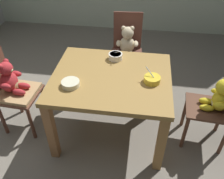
# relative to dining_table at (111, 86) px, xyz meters

# --- Properties ---
(ground_plane) EXTENTS (5.20, 5.20, 0.04)m
(ground_plane) POSITION_rel_dining_table_xyz_m (0.00, 0.00, -0.62)
(ground_plane) COLOR slate
(dining_table) EXTENTS (1.08, 0.91, 0.71)m
(dining_table) POSITION_rel_dining_table_xyz_m (0.00, 0.00, 0.00)
(dining_table) COLOR olive
(dining_table) RESTS_ON ground_plane
(teddy_chair_far_center) EXTENTS (0.41, 0.39, 0.92)m
(teddy_chair_far_center) POSITION_rel_dining_table_xyz_m (0.07, 0.89, -0.06)
(teddy_chair_far_center) COLOR brown
(teddy_chair_far_center) RESTS_ON ground_plane
(teddy_chair_near_right) EXTENTS (0.45, 0.40, 0.91)m
(teddy_chair_near_right) POSITION_rel_dining_table_xyz_m (0.99, 0.00, -0.07)
(teddy_chair_near_right) COLOR brown
(teddy_chair_near_right) RESTS_ON ground_plane
(teddy_chair_near_left) EXTENTS (0.40, 0.40, 0.86)m
(teddy_chair_near_left) POSITION_rel_dining_table_xyz_m (-0.97, -0.05, -0.07)
(teddy_chair_near_left) COLOR brown
(teddy_chair_near_left) RESTS_ON ground_plane
(porridge_bowl_cream_near_left) EXTENTS (0.16, 0.16, 0.05)m
(porridge_bowl_cream_near_left) POSITION_rel_dining_table_xyz_m (-0.32, -0.19, 0.14)
(porridge_bowl_cream_near_left) COLOR beige
(porridge_bowl_cream_near_left) RESTS_ON dining_table
(porridge_bowl_yellow_near_right) EXTENTS (0.15, 0.15, 0.13)m
(porridge_bowl_yellow_near_right) POSITION_rel_dining_table_xyz_m (0.37, -0.04, 0.14)
(porridge_bowl_yellow_near_right) COLOR yellow
(porridge_bowl_yellow_near_right) RESTS_ON dining_table
(porridge_bowl_white_far_center) EXTENTS (0.14, 0.14, 0.13)m
(porridge_bowl_white_far_center) POSITION_rel_dining_table_xyz_m (-0.00, 0.29, 0.14)
(porridge_bowl_white_far_center) COLOR white
(porridge_bowl_white_far_center) RESTS_ON dining_table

